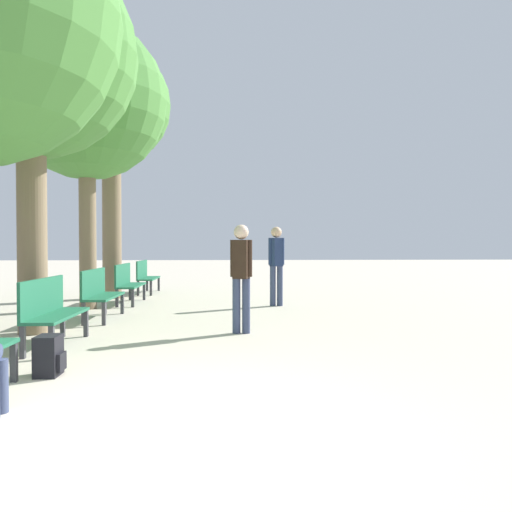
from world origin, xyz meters
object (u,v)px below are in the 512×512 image
object	(u,v)px
tree_row_1	(30,55)
bench_row_4	(146,275)
tree_row_2	(87,101)
bench_row_3	(127,281)
pedestrian_near	(276,261)
backpack	(49,356)
bench_row_1	(50,308)
pedestrian_mid	(241,271)
bench_row_2	(99,291)
tree_row_3	(111,108)

from	to	relation	value
tree_row_1	bench_row_4	bearing A→B (deg)	84.29
tree_row_1	tree_row_2	distance (m)	2.94
bench_row_3	tree_row_1	size ratio (longest dim) A/B	0.25
tree_row_1	pedestrian_near	distance (m)	6.12
tree_row_1	backpack	distance (m)	4.92
bench_row_1	bench_row_3	world-z (taller)	same
tree_row_1	pedestrian_mid	size ratio (longest dim) A/B	3.53
bench_row_2	bench_row_3	xyz separation A→B (m)	(0.00, 2.45, 0.00)
tree_row_2	pedestrian_near	world-z (taller)	tree_row_2
bench_row_2	pedestrian_mid	size ratio (longest dim) A/B	0.90
tree_row_3	pedestrian_near	size ratio (longest dim) A/B	3.65
bench_row_1	pedestrian_mid	size ratio (longest dim) A/B	0.90
bench_row_3	pedestrian_near	distance (m)	3.51
tree_row_2	tree_row_3	world-z (taller)	tree_row_3
bench_row_1	bench_row_4	world-z (taller)	same
tree_row_2	pedestrian_mid	world-z (taller)	tree_row_2
tree_row_3	pedestrian_mid	world-z (taller)	tree_row_3
bench_row_1	tree_row_3	size ratio (longest dim) A/B	0.23
bench_row_2	bench_row_4	distance (m)	4.89
pedestrian_mid	tree_row_1	bearing A→B (deg)	177.41
bench_row_2	backpack	world-z (taller)	bench_row_2
pedestrian_mid	bench_row_2	bearing A→B (deg)	148.68
bench_row_1	pedestrian_near	distance (m)	5.49
pedestrian_near	tree_row_3	bearing A→B (deg)	155.65
pedestrian_near	bench_row_3	bearing A→B (deg)	169.65
pedestrian_near	tree_row_2	bearing A→B (deg)	-175.73
tree_row_2	tree_row_3	xyz separation A→B (m)	(-0.00, 2.14, 0.44)
bench_row_1	tree_row_1	world-z (taller)	tree_row_1
tree_row_3	pedestrian_mid	bearing A→B (deg)	-58.44
tree_row_2	bench_row_1	bearing A→B (deg)	-80.95
pedestrian_mid	pedestrian_near	bearing A→B (deg)	76.02
tree_row_2	bench_row_4	bearing A→B (deg)	79.39
bench_row_4	tree_row_1	distance (m)	7.36
backpack	pedestrian_near	xyz separation A→B (m)	(2.89, 5.79, 0.80)
bench_row_1	backpack	bearing A→B (deg)	-70.84
bench_row_4	backpack	world-z (taller)	bench_row_4
bench_row_1	bench_row_3	distance (m)	4.89
tree_row_2	pedestrian_near	size ratio (longest dim) A/B	3.46
tree_row_2	backpack	size ratio (longest dim) A/B	14.42
bench_row_1	tree_row_1	bearing A→B (deg)	121.66
bench_row_1	bench_row_4	distance (m)	7.34
tree_row_3	pedestrian_near	world-z (taller)	tree_row_3
tree_row_3	bench_row_1	bearing A→B (deg)	-84.09
tree_row_2	tree_row_3	size ratio (longest dim) A/B	0.95
bench_row_3	backpack	bearing A→B (deg)	-85.30
backpack	bench_row_1	bearing A→B (deg)	109.16
bench_row_4	tree_row_2	distance (m)	5.18
tree_row_1	backpack	bearing A→B (deg)	-65.49
tree_row_3	backpack	world-z (taller)	tree_row_3
bench_row_3	bench_row_1	bearing A→B (deg)	-90.00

